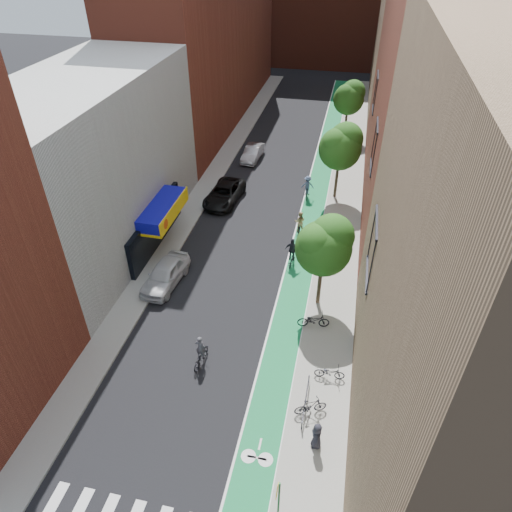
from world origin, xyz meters
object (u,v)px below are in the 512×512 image
Objects in this scene: cyclist_lane_mid at (292,254)px; pedestrian at (317,436)px; cyclist_lane_far at (307,188)px; cyclist_lead at (201,355)px; parked_car_white at (165,274)px; parked_car_silver at (253,153)px; parked_car_black at (224,194)px; cyclist_lane_near at (300,225)px.

cyclist_lane_mid is 1.36× the size of pedestrian.
cyclist_lane_far is (-0.15, 9.80, 0.05)m from cyclist_lane_mid.
parked_car_white is at bearing -47.69° from cyclist_lead.
parked_car_black is at bearing -90.18° from parked_car_silver.
cyclist_lane_mid reaches higher than parked_car_silver.
cyclist_lane_near reaches higher than parked_car_white.
cyclist_lane_near is 0.97× the size of cyclist_lane_mid.
parked_car_silver is at bearing -63.73° from cyclist_lane_near.
parked_car_white is 0.87× the size of parked_car_black.
cyclist_lane_near reaches higher than pedestrian.
cyclist_lane_near is 17.73m from pedestrian.
pedestrian is (9.73, -30.06, 0.22)m from parked_car_silver.
parked_car_black is at bearing 91.23° from parked_car_white.
cyclist_lead is 0.95× the size of cyclist_lane_far.
cyclist_lane_mid is at bearing -65.11° from parked_car_silver.
cyclist_lane_near is 1.32× the size of pedestrian.
cyclist_lane_mid reaches higher than pedestrian.
cyclist_lead is at bearing -80.35° from parked_car_silver.
pedestrian is (3.21, -13.65, 0.08)m from cyclist_lane_mid.
parked_car_black is (0.90, 11.51, -0.05)m from parked_car_white.
parked_car_black is 2.57× the size of cyclist_lane_mid.
cyclist_lane_mid is at bearing 32.02° from parked_car_white.
parked_car_white is 3.04× the size of pedestrian.
cyclist_lane_far reaches higher than parked_car_black.
cyclist_lane_mid is at bearing -103.42° from cyclist_lead.
parked_car_silver is 2.01× the size of cyclist_lane_mid.
cyclist_lane_near is (7.95, 7.72, 0.10)m from parked_car_white.
parked_car_silver is 2.20× the size of cyclist_lead.
cyclist_lane_far is at bearing -89.62° from cyclist_lane_near.
parked_car_silver is at bearing 91.09° from parked_car_black.
parked_car_white reaches higher than parked_car_black.
parked_car_white is 11.55m from parked_car_black.
parked_car_white is 1.11× the size of parked_car_silver.
parked_car_white is 11.08m from cyclist_lane_near.
parked_car_silver is at bearing -52.19° from cyclist_lane_far.
cyclist_lane_near is 3.79m from cyclist_lane_mid.
parked_car_white is at bearing 43.12° from cyclist_lane_near.
cyclist_lead reaches higher than parked_car_black.
parked_car_white is at bearing -89.96° from parked_car_black.
parked_car_silver is at bearing -77.36° from cyclist_lead.
pedestrian reaches higher than parked_car_white.
cyclist_lane_far is at bearing -42.85° from parked_car_silver.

